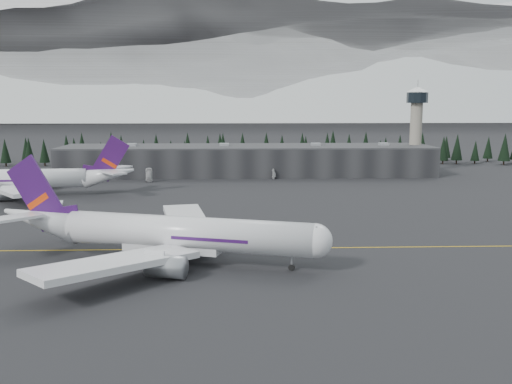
{
  "coord_description": "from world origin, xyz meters",
  "views": [
    {
      "loc": [
        -5.25,
        -123.08,
        32.0
      ],
      "look_at": [
        0.0,
        20.0,
        9.0
      ],
      "focal_mm": 40.0,
      "sensor_mm": 36.0,
      "label": 1
    }
  ],
  "objects_px": {
    "terminal": "(247,160)",
    "gse_vehicle_b": "(274,177)",
    "jet_main": "(159,232)",
    "jet_parked": "(30,179)",
    "gse_vehicle_a": "(149,180)",
    "control_tower": "(416,120)"
  },
  "relations": [
    {
      "from": "gse_vehicle_b",
      "to": "gse_vehicle_a",
      "type": "bearing_deg",
      "value": -78.75
    },
    {
      "from": "jet_main",
      "to": "jet_parked",
      "type": "relative_size",
      "value": 1.0
    },
    {
      "from": "terminal",
      "to": "gse_vehicle_a",
      "type": "height_order",
      "value": "terminal"
    },
    {
      "from": "jet_parked",
      "to": "terminal",
      "type": "bearing_deg",
      "value": -149.15
    },
    {
      "from": "terminal",
      "to": "jet_main",
      "type": "relative_size",
      "value": 2.3
    },
    {
      "from": "control_tower",
      "to": "jet_main",
      "type": "height_order",
      "value": "control_tower"
    },
    {
      "from": "terminal",
      "to": "jet_parked",
      "type": "xyz_separation_m",
      "value": [
        -74.94,
        -54.38,
        -0.53
      ]
    },
    {
      "from": "terminal",
      "to": "gse_vehicle_a",
      "type": "bearing_deg",
      "value": -150.09
    },
    {
      "from": "terminal",
      "to": "gse_vehicle_b",
      "type": "distance_m",
      "value": 20.04
    },
    {
      "from": "gse_vehicle_a",
      "to": "gse_vehicle_b",
      "type": "distance_m",
      "value": 50.49
    },
    {
      "from": "terminal",
      "to": "control_tower",
      "type": "distance_m",
      "value": 76.98
    },
    {
      "from": "control_tower",
      "to": "gse_vehicle_a",
      "type": "height_order",
      "value": "control_tower"
    },
    {
      "from": "jet_parked",
      "to": "gse_vehicle_a",
      "type": "height_order",
      "value": "jet_parked"
    },
    {
      "from": "terminal",
      "to": "gse_vehicle_b",
      "type": "height_order",
      "value": "terminal"
    },
    {
      "from": "control_tower",
      "to": "gse_vehicle_a",
      "type": "xyz_separation_m",
      "value": [
        -114.38,
        -25.66,
        -22.6
      ]
    },
    {
      "from": "jet_main",
      "to": "jet_parked",
      "type": "xyz_separation_m",
      "value": [
        -54.22,
        81.48,
        -0.12
      ]
    },
    {
      "from": "jet_parked",
      "to": "gse_vehicle_b",
      "type": "relative_size",
      "value": 15.7
    },
    {
      "from": "terminal",
      "to": "control_tower",
      "type": "xyz_separation_m",
      "value": [
        75.0,
        3.0,
        17.11
      ]
    },
    {
      "from": "terminal",
      "to": "gse_vehicle_b",
      "type": "xyz_separation_m",
      "value": [
        10.67,
        -16.04,
        -5.54
      ]
    },
    {
      "from": "jet_main",
      "to": "jet_parked",
      "type": "bearing_deg",
      "value": 140.07
    },
    {
      "from": "jet_main",
      "to": "gse_vehicle_a",
      "type": "bearing_deg",
      "value": 115.79
    },
    {
      "from": "jet_parked",
      "to": "gse_vehicle_b",
      "type": "height_order",
      "value": "jet_parked"
    }
  ]
}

